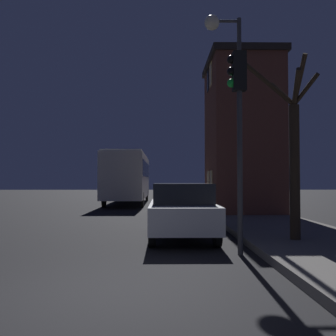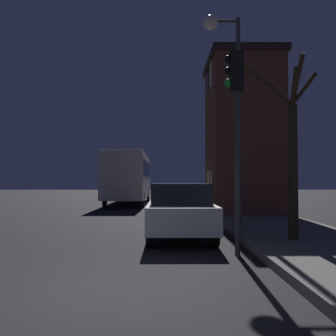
# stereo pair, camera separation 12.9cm
# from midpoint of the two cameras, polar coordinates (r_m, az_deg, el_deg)

# --- Properties ---
(ground_plane) EXTENTS (120.00, 120.00, 0.00)m
(ground_plane) POSITION_cam_midpoint_polar(r_m,az_deg,el_deg) (5.77, -11.64, -18.69)
(ground_plane) COLOR black
(brick_building) EXTENTS (3.37, 4.69, 7.45)m
(brick_building) POSITION_cam_midpoint_polar(r_m,az_deg,el_deg) (18.74, 10.96, 5.05)
(brick_building) COLOR brown
(brick_building) RESTS_ON sidewalk
(streetlamp) EXTENTS (1.22, 0.49, 6.95)m
(streetlamp) POSITION_cam_midpoint_polar(r_m,az_deg,el_deg) (12.82, 8.60, 14.13)
(streetlamp) COLOR #38383A
(streetlamp) RESTS_ON sidewalk
(traffic_light) EXTENTS (0.43, 0.24, 4.60)m
(traffic_light) POSITION_cam_midpoint_polar(r_m,az_deg,el_deg) (8.71, 10.22, 8.83)
(traffic_light) COLOR #38383A
(traffic_light) RESTS_ON ground
(bare_tree) EXTENTS (1.88, 1.53, 4.54)m
(bare_tree) POSITION_cam_midpoint_polar(r_m,az_deg,el_deg) (9.96, 18.17, 2.56)
(bare_tree) COLOR #2D2319
(bare_tree) RESTS_ON sidewalk
(bus) EXTENTS (2.56, 10.48, 3.47)m
(bus) POSITION_cam_midpoint_polar(r_m,az_deg,el_deg) (26.64, -6.21, -1.00)
(bus) COLOR beige
(bus) RESTS_ON ground
(car_near_lane) EXTENTS (1.81, 4.30, 1.58)m
(car_near_lane) POSITION_cam_midpoint_polar(r_m,az_deg,el_deg) (10.79, 1.79, -6.35)
(car_near_lane) COLOR #B7BABF
(car_near_lane) RESTS_ON ground
(car_mid_lane) EXTENTS (1.76, 3.90, 1.41)m
(car_mid_lane) POSITION_cam_midpoint_polar(r_m,az_deg,el_deg) (17.90, 1.08, -4.90)
(car_mid_lane) COLOR beige
(car_mid_lane) RESTS_ON ground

